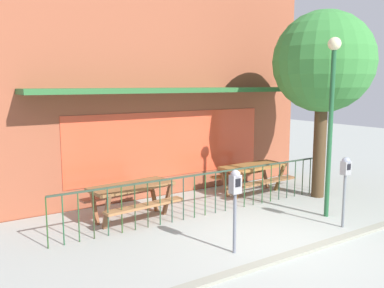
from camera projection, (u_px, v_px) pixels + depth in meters
ground at (280, 242)px, 7.62m from camera, size 40.00×40.00×0.00m
pub_storefront at (166, 90)px, 10.74m from camera, size 8.82×1.37×5.56m
patio_fence_front at (216, 185)px, 9.22m from camera, size 7.43×0.04×0.97m
picnic_table_left at (131, 192)px, 8.80m from camera, size 1.92×1.53×0.79m
picnic_table_right at (253, 171)px, 10.90m from camera, size 1.86×1.44×0.79m
parking_meter_near at (345, 173)px, 8.24m from camera, size 0.18×0.17×1.46m
parking_meter_far at (235, 189)px, 6.97m from camera, size 0.18×0.17×1.47m
street_tree at (323, 63)px, 10.20m from camera, size 2.52×2.52×4.72m
street_lamp at (332, 102)px, 8.73m from camera, size 0.28×0.28×3.88m
curb_edge at (304, 252)px, 7.15m from camera, size 12.35×0.20×0.11m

